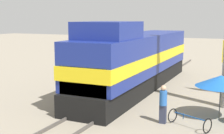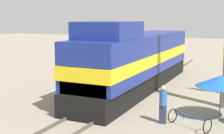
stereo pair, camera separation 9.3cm
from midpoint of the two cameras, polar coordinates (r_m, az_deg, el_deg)
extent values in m
plane|color=gray|center=(16.52, -1.71, -7.72)|extent=(120.00, 120.00, 0.00)
cube|color=#4C4742|center=(16.82, -3.91, -7.16)|extent=(0.08, 41.53, 0.15)
cube|color=#4C4742|center=(16.20, 0.58, -7.78)|extent=(0.08, 41.53, 0.15)
cube|color=black|center=(21.28, 4.97, -2.34)|extent=(2.71, 15.59, 1.15)
cube|color=navy|center=(21.00, 5.04, 2.52)|extent=(2.94, 14.96, 2.49)
cube|color=yellow|center=(21.03, 5.03, 1.85)|extent=(2.98, 15.12, 0.70)
cube|color=yellow|center=(15.31, -3.26, -2.01)|extent=(2.50, 2.18, 1.37)
cube|color=navy|center=(16.56, -0.49, 6.72)|extent=(2.77, 3.43, 0.92)
cylinder|color=#4C4C4C|center=(15.65, 19.36, -5.47)|extent=(0.05, 0.05, 1.96)
cone|color=#1959B2|center=(15.47, 19.52, -2.44)|extent=(2.38, 2.38, 0.53)
cube|color=#2D3347|center=(14.46, 9.45, -8.54)|extent=(0.30, 0.20, 0.85)
cylinder|color=#2659A5|center=(14.25, 9.53, -5.63)|extent=(0.34, 0.34, 0.67)
sphere|color=tan|center=(14.15, 9.58, -3.82)|extent=(0.25, 0.25, 0.25)
torus|color=black|center=(14.71, 11.20, -8.69)|extent=(0.32, 0.61, 0.65)
torus|color=black|center=(13.71, 17.23, -10.26)|extent=(0.32, 0.61, 0.65)
cube|color=#194C99|center=(14.13, 14.13, -8.75)|extent=(1.42, 0.69, 0.04)
cylinder|color=#194C99|center=(14.33, 13.08, -8.77)|extent=(0.04, 0.04, 0.27)
camera|label=1|loc=(0.05, -89.81, 0.03)|focal=50.00mm
camera|label=2|loc=(0.05, 90.19, -0.03)|focal=50.00mm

